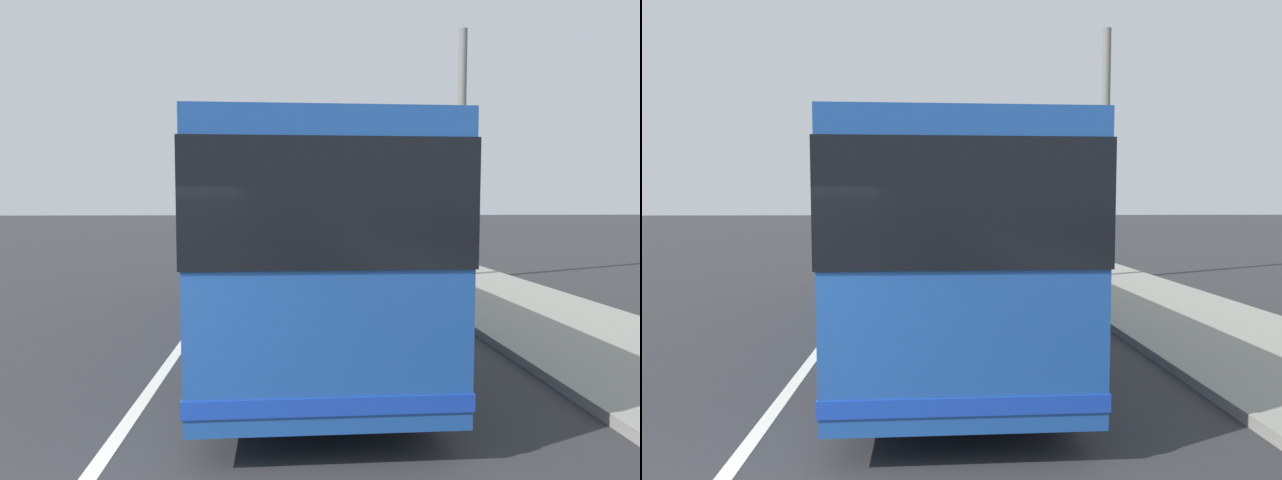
# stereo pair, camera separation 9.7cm
# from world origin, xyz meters

# --- Properties ---
(sidewalk_curb) EXTENTS (110.00, 3.60, 0.14)m
(sidewalk_curb) POSITION_xyz_m (10.00, -6.90, 0.07)
(sidewalk_curb) COLOR gray
(sidewalk_curb) RESTS_ON ground
(lane_divider_line) EXTENTS (110.00, 0.16, 0.01)m
(lane_divider_line) POSITION_xyz_m (10.00, 0.00, 0.00)
(lane_divider_line) COLOR silver
(lane_divider_line) RESTS_ON ground
(coach_bus) EXTENTS (11.64, 2.67, 3.18)m
(coach_bus) POSITION_xyz_m (7.41, -2.04, 1.87)
(coach_bus) COLOR #1E4C9E
(coach_bus) RESTS_ON ground
(car_behind_bus) EXTENTS (4.62, 1.96, 1.43)m
(car_behind_bus) POSITION_xyz_m (22.82, -1.79, 0.69)
(car_behind_bus) COLOR #2D7238
(car_behind_bus) RESTS_ON ground
(car_ahead_same_lane) EXTENTS (4.48, 1.90, 1.49)m
(car_ahead_same_lane) POSITION_xyz_m (31.88, -2.76, 0.71)
(car_ahead_same_lane) COLOR red
(car_ahead_same_lane) RESTS_ON ground
(car_oncoming) EXTENTS (4.47, 1.90, 1.47)m
(car_oncoming) POSITION_xyz_m (43.29, -2.31, 0.69)
(car_oncoming) COLOR silver
(car_oncoming) RESTS_ON ground
(utility_pole) EXTENTS (0.25, 0.25, 7.63)m
(utility_pole) POSITION_xyz_m (13.49, -7.17, 3.82)
(utility_pole) COLOR slate
(utility_pole) RESTS_ON ground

